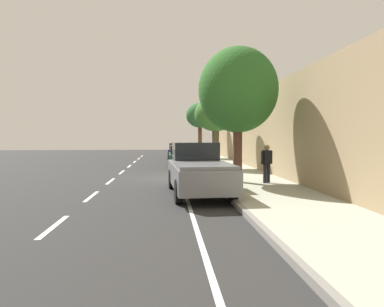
{
  "coord_description": "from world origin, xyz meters",
  "views": [
    {
      "loc": [
        -0.24,
        -18.11,
        2.21
      ],
      "look_at": [
        0.95,
        -1.68,
        1.37
      ],
      "focal_mm": 32.29,
      "sensor_mm": 36.0,
      "label": 1
    }
  ],
  "objects_px": {
    "parked_pickup_grey_nearest": "(198,171)",
    "pedestrian_on_phone": "(267,161)",
    "bicycle_at_curb": "(200,172)",
    "cyclist_with_backpack": "(206,159)",
    "street_tree_mid_block": "(216,115)",
    "parked_sedan_dark_blue_mid": "(178,151)",
    "parked_sedan_green_second": "(181,156)",
    "street_tree_far_end": "(200,116)",
    "street_tree_near_cyclist": "(238,90)"
  },
  "relations": [
    {
      "from": "street_tree_far_end",
      "to": "parked_sedan_dark_blue_mid",
      "type": "bearing_deg",
      "value": 161.49
    },
    {
      "from": "parked_sedan_dark_blue_mid",
      "to": "cyclist_with_backpack",
      "type": "xyz_separation_m",
      "value": [
        0.9,
        -16.34,
        0.3
      ]
    },
    {
      "from": "cyclist_with_backpack",
      "to": "street_tree_far_end",
      "type": "height_order",
      "value": "street_tree_far_end"
    },
    {
      "from": "bicycle_at_curb",
      "to": "cyclist_with_backpack",
      "type": "distance_m",
      "value": 0.85
    },
    {
      "from": "cyclist_with_backpack",
      "to": "street_tree_mid_block",
      "type": "height_order",
      "value": "street_tree_mid_block"
    },
    {
      "from": "parked_pickup_grey_nearest",
      "to": "pedestrian_on_phone",
      "type": "relative_size",
      "value": 3.26
    },
    {
      "from": "parked_pickup_grey_nearest",
      "to": "cyclist_with_backpack",
      "type": "xyz_separation_m",
      "value": [
        0.76,
        4.13,
        0.16
      ]
    },
    {
      "from": "parked_pickup_grey_nearest",
      "to": "street_tree_far_end",
      "type": "relative_size",
      "value": 1.04
    },
    {
      "from": "cyclist_with_backpack",
      "to": "parked_sedan_dark_blue_mid",
      "type": "bearing_deg",
      "value": 93.16
    },
    {
      "from": "parked_sedan_dark_blue_mid",
      "to": "street_tree_far_end",
      "type": "relative_size",
      "value": 0.86
    },
    {
      "from": "parked_pickup_grey_nearest",
      "to": "street_tree_far_end",
      "type": "xyz_separation_m",
      "value": [
        1.96,
        19.76,
        3.21
      ]
    },
    {
      "from": "parked_sedan_dark_blue_mid",
      "to": "street_tree_mid_block",
      "type": "relative_size",
      "value": 0.98
    },
    {
      "from": "bicycle_at_curb",
      "to": "pedestrian_on_phone",
      "type": "relative_size",
      "value": 1.03
    },
    {
      "from": "street_tree_near_cyclist",
      "to": "street_tree_far_end",
      "type": "height_order",
      "value": "street_tree_near_cyclist"
    },
    {
      "from": "street_tree_far_end",
      "to": "street_tree_mid_block",
      "type": "bearing_deg",
      "value": -90.0
    },
    {
      "from": "parked_sedan_dark_blue_mid",
      "to": "cyclist_with_backpack",
      "type": "distance_m",
      "value": 16.37
    },
    {
      "from": "parked_sedan_green_second",
      "to": "cyclist_with_backpack",
      "type": "height_order",
      "value": "cyclist_with_backpack"
    },
    {
      "from": "parked_pickup_grey_nearest",
      "to": "parked_sedan_green_second",
      "type": "bearing_deg",
      "value": 90.69
    },
    {
      "from": "parked_sedan_green_second",
      "to": "street_tree_near_cyclist",
      "type": "xyz_separation_m",
      "value": [
        2.11,
        -10.13,
        3.45
      ]
    },
    {
      "from": "parked_sedan_green_second",
      "to": "cyclist_with_backpack",
      "type": "xyz_separation_m",
      "value": [
        0.9,
        -8.18,
        0.3
      ]
    },
    {
      "from": "parked_sedan_dark_blue_mid",
      "to": "street_tree_mid_block",
      "type": "height_order",
      "value": "street_tree_mid_block"
    },
    {
      "from": "parked_pickup_grey_nearest",
      "to": "cyclist_with_backpack",
      "type": "relative_size",
      "value": 3.12
    },
    {
      "from": "parked_sedan_green_second",
      "to": "street_tree_near_cyclist",
      "type": "height_order",
      "value": "street_tree_near_cyclist"
    },
    {
      "from": "parked_sedan_dark_blue_mid",
      "to": "pedestrian_on_phone",
      "type": "height_order",
      "value": "pedestrian_on_phone"
    },
    {
      "from": "parked_pickup_grey_nearest",
      "to": "street_tree_near_cyclist",
      "type": "xyz_separation_m",
      "value": [
        1.96,
        2.18,
        3.31
      ]
    },
    {
      "from": "bicycle_at_curb",
      "to": "cyclist_with_backpack",
      "type": "height_order",
      "value": "cyclist_with_backpack"
    },
    {
      "from": "parked_sedan_green_second",
      "to": "parked_sedan_dark_blue_mid",
      "type": "distance_m",
      "value": 8.16
    },
    {
      "from": "bicycle_at_curb",
      "to": "street_tree_far_end",
      "type": "bearing_deg",
      "value": 84.64
    },
    {
      "from": "parked_sedan_green_second",
      "to": "street_tree_far_end",
      "type": "bearing_deg",
      "value": 74.23
    },
    {
      "from": "street_tree_far_end",
      "to": "pedestrian_on_phone",
      "type": "height_order",
      "value": "street_tree_far_end"
    },
    {
      "from": "parked_sedan_dark_blue_mid",
      "to": "street_tree_far_end",
      "type": "height_order",
      "value": "street_tree_far_end"
    },
    {
      "from": "parked_sedan_green_second",
      "to": "bicycle_at_curb",
      "type": "height_order",
      "value": "parked_sedan_green_second"
    },
    {
      "from": "parked_sedan_dark_blue_mid",
      "to": "cyclist_with_backpack",
      "type": "bearing_deg",
      "value": -86.84
    },
    {
      "from": "street_tree_mid_block",
      "to": "parked_pickup_grey_nearest",
      "type": "bearing_deg",
      "value": -102.06
    },
    {
      "from": "cyclist_with_backpack",
      "to": "pedestrian_on_phone",
      "type": "distance_m",
      "value": 3.36
    },
    {
      "from": "cyclist_with_backpack",
      "to": "street_tree_near_cyclist",
      "type": "height_order",
      "value": "street_tree_near_cyclist"
    },
    {
      "from": "bicycle_at_curb",
      "to": "cyclist_with_backpack",
      "type": "relative_size",
      "value": 0.99
    },
    {
      "from": "parked_sedan_green_second",
      "to": "pedestrian_on_phone",
      "type": "distance_m",
      "value": 11.04
    },
    {
      "from": "parked_pickup_grey_nearest",
      "to": "pedestrian_on_phone",
      "type": "bearing_deg",
      "value": 29.33
    },
    {
      "from": "parked_sedan_green_second",
      "to": "cyclist_with_backpack",
      "type": "distance_m",
      "value": 8.24
    },
    {
      "from": "parked_sedan_dark_blue_mid",
      "to": "street_tree_mid_block",
      "type": "xyz_separation_m",
      "value": [
        2.1,
        -11.31,
        2.79
      ]
    },
    {
      "from": "street_tree_near_cyclist",
      "to": "street_tree_mid_block",
      "type": "bearing_deg",
      "value": 90.0
    },
    {
      "from": "bicycle_at_curb",
      "to": "street_tree_near_cyclist",
      "type": "distance_m",
      "value": 4.74
    },
    {
      "from": "street_tree_mid_block",
      "to": "pedestrian_on_phone",
      "type": "distance_m",
      "value": 7.87
    },
    {
      "from": "parked_sedan_dark_blue_mid",
      "to": "street_tree_near_cyclist",
      "type": "bearing_deg",
      "value": -83.44
    },
    {
      "from": "bicycle_at_curb",
      "to": "parked_pickup_grey_nearest",
      "type": "bearing_deg",
      "value": -96.62
    },
    {
      "from": "parked_pickup_grey_nearest",
      "to": "street_tree_mid_block",
      "type": "xyz_separation_m",
      "value": [
        1.96,
        9.16,
        2.64
      ]
    },
    {
      "from": "street_tree_near_cyclist",
      "to": "pedestrian_on_phone",
      "type": "xyz_separation_m",
      "value": [
        1.21,
        -0.4,
        -3.11
      ]
    },
    {
      "from": "parked_sedan_dark_blue_mid",
      "to": "street_tree_far_end",
      "type": "bearing_deg",
      "value": -18.51
    },
    {
      "from": "pedestrian_on_phone",
      "to": "street_tree_far_end",
      "type": "bearing_deg",
      "value": 93.84
    }
  ]
}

